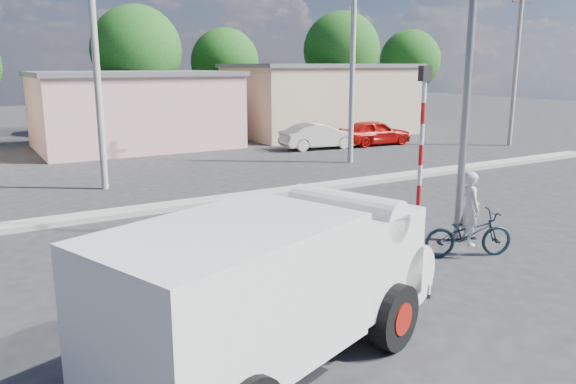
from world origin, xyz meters
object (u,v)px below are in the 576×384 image
truck (283,281)px  car_cream (319,136)px  traffic_pole (422,141)px  cyclist (469,221)px  streetlight (466,39)px  car_red (375,132)px  bicycle (468,234)px

truck → car_cream: bearing=35.0°
truck → traffic_pole: 6.78m
truck → traffic_pole: (5.78, 3.31, 1.27)m
cyclist → car_cream: cyclist is taller
traffic_pole → streetlight: size_ratio=0.48×
car_cream → car_red: bearing=-89.3°
bicycle → streetlight: size_ratio=0.23×
truck → cyclist: bearing=-1.8°
bicycle → traffic_pole: (-0.37, 1.30, 2.05)m
cyclist → car_red: (10.08, 15.74, -0.16)m
car_cream → streetlight: streetlight is taller
truck → cyclist: (6.15, 2.02, -0.47)m
car_cream → truck: bearing=151.4°
bicycle → traffic_pole: traffic_pole is taller
cyclist → streetlight: size_ratio=0.19×
streetlight → truck: bearing=-155.8°
bicycle → streetlight: (0.57, 1.00, 4.41)m
truck → car_red: bearing=27.6°
bicycle → traffic_pole: size_ratio=0.48×
cyclist → car_cream: (6.56, 16.10, -0.18)m
car_cream → streetlight: size_ratio=0.46×
traffic_pole → truck: bearing=-150.2°
bicycle → cyclist: 0.31m
bicycle → cyclist: cyclist is taller
car_red → bicycle: bearing=151.9°
truck → streetlight: (6.72, 3.01, 3.63)m
truck → bicycle: bearing=-1.8°
cyclist → traffic_pole: 2.20m
car_cream → traffic_pole: size_ratio=0.95×
bicycle → car_cream: size_ratio=0.51×
car_cream → car_red: 3.54m
truck → car_cream: 22.14m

